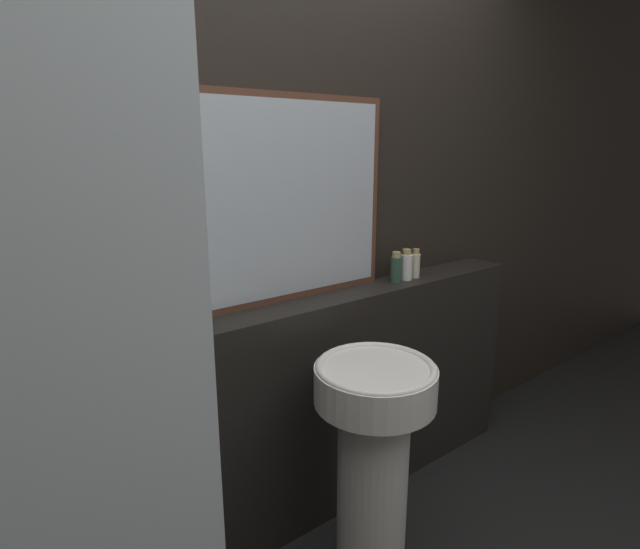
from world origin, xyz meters
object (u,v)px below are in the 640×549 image
Objects in this scene: shampoo_bottle at (396,268)px; lotion_bottle at (416,264)px; conditioner_bottle at (406,266)px; towel_stack at (158,327)px; pedestal_sink at (373,453)px; mirror at (296,200)px.

shampoo_bottle reaches higher than lotion_bottle.
shampoo_bottle is 0.07m from conditioner_bottle.
towel_stack is at bearing 180.00° from conditioner_bottle.
shampoo_bottle is at bearing 180.00° from conditioner_bottle.
conditioner_bottle reaches higher than pedestal_sink.
conditioner_bottle is (0.57, 0.41, 0.52)m from pedestal_sink.
conditioner_bottle is at bearing 0.00° from towel_stack.
conditioner_bottle is (0.07, 0.00, 0.00)m from shampoo_bottle.
lotion_bottle is at bearing -7.38° from mirror.
conditioner_bottle reaches higher than lotion_bottle.
lotion_bottle is (0.61, -0.08, -0.33)m from mirror.
towel_stack is 1.71× the size of shampoo_bottle.
mirror is (0.02, 0.49, 0.85)m from pedestal_sink.
shampoo_bottle is at bearing 180.00° from lotion_bottle.
shampoo_bottle reaches higher than towel_stack.
towel_stack is 1.22m from lotion_bottle.
lotion_bottle is (0.63, 0.41, 0.52)m from pedestal_sink.
lotion_bottle is (0.13, 0.00, -0.00)m from shampoo_bottle.
lotion_bottle is at bearing 0.00° from shampoo_bottle.
conditioner_bottle is at bearing 35.45° from pedestal_sink.
mirror is 3.53× the size of towel_stack.
shampoo_bottle is at bearing 0.00° from towel_stack.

